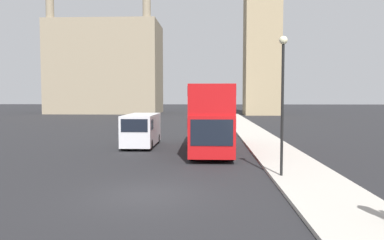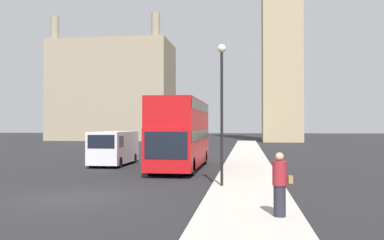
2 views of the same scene
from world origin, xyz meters
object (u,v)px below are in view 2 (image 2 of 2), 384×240
at_px(red_double_decker_bus, 181,131).
at_px(white_van, 114,147).
at_px(pedestrian, 280,185).
at_px(street_lamp, 222,93).

relative_size(red_double_decker_bus, white_van, 1.89).
bearing_deg(pedestrian, red_double_decker_bus, 109.35).
height_order(red_double_decker_bus, white_van, red_double_decker_bus).
distance_m(white_van, pedestrian, 18.89).
height_order(white_van, pedestrian, white_van).
bearing_deg(street_lamp, pedestrian, -71.88).
xyz_separation_m(red_double_decker_bus, pedestrian, (4.97, -14.16, -1.33)).
distance_m(pedestrian, street_lamp, 7.00).
xyz_separation_m(white_van, pedestrian, (9.91, -16.08, -0.20)).
distance_m(red_double_decker_bus, white_van, 5.42).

